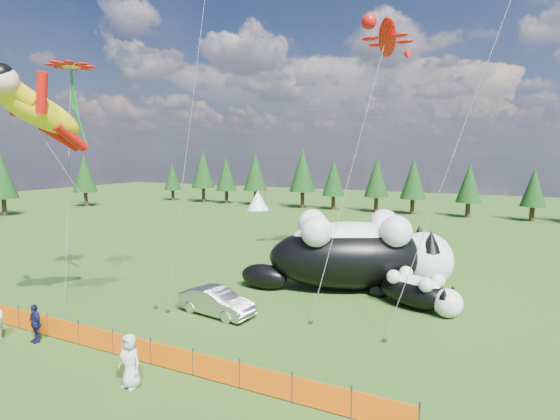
# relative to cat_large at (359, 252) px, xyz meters

# --- Properties ---
(ground) EXTENTS (160.00, 160.00, 0.00)m
(ground) POSITION_rel_cat_large_xyz_m (-5.51, -10.00, -2.22)
(ground) COLOR #153509
(ground) RESTS_ON ground
(safety_fence) EXTENTS (22.06, 0.06, 1.10)m
(safety_fence) POSITION_rel_cat_large_xyz_m (-5.51, -13.00, -1.72)
(safety_fence) COLOR #262626
(safety_fence) RESTS_ON ground
(tree_line) EXTENTS (90.00, 4.00, 8.00)m
(tree_line) POSITION_rel_cat_large_xyz_m (-5.51, 35.00, 1.78)
(tree_line) COLOR black
(tree_line) RESTS_ON ground
(festival_tents) EXTENTS (50.00, 3.20, 2.80)m
(festival_tents) POSITION_rel_cat_large_xyz_m (5.49, 30.00, -0.82)
(festival_tents) COLOR white
(festival_tents) RESTS_ON ground
(cat_large) EXTENTS (12.06, 8.40, 4.67)m
(cat_large) POSITION_rel_cat_large_xyz_m (0.00, 0.00, 0.00)
(cat_large) COLOR black
(cat_large) RESTS_ON ground
(cat_small) EXTENTS (5.18, 3.31, 1.96)m
(cat_small) POSITION_rel_cat_large_xyz_m (3.80, -2.03, -1.29)
(cat_small) COLOR black
(cat_small) RESTS_ON ground
(car) EXTENTS (4.27, 1.97, 1.36)m
(car) POSITION_rel_cat_large_xyz_m (-5.25, -7.45, -1.54)
(car) COLOR #B4B4B9
(car) RESTS_ON ground
(spectator_c) EXTENTS (1.07, 0.69, 1.69)m
(spectator_c) POSITION_rel_cat_large_xyz_m (-10.47, -13.60, -1.37)
(spectator_c) COLOR #15163B
(spectator_c) RESTS_ON ground
(spectator_e) EXTENTS (0.96, 0.65, 1.92)m
(spectator_e) POSITION_rel_cat_large_xyz_m (-4.02, -14.57, -1.26)
(spectator_e) COLOR silver
(spectator_e) RESTS_ON ground
(superhero_kite) EXTENTS (4.89, 6.78, 12.46)m
(superhero_kite) POSITION_rel_cat_large_xyz_m (-11.00, -12.35, 7.75)
(superhero_kite) COLOR yellow
(superhero_kite) RESTS_ON ground
(gecko_kite) EXTENTS (4.29, 14.24, 18.86)m
(gecko_kite) POSITION_rel_cat_large_xyz_m (0.35, 4.33, 13.34)
(gecko_kite) COLOR red
(gecko_kite) RESTS_ON ground
(flower_kite) EXTENTS (3.82, 4.63, 13.06)m
(flower_kite) POSITION_rel_cat_large_xyz_m (-13.09, -8.88, 10.30)
(flower_kite) COLOR red
(flower_kite) RESTS_ON ground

